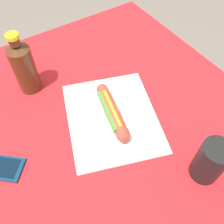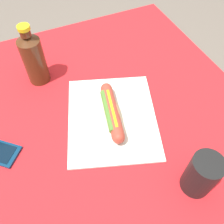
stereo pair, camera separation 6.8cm
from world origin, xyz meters
TOP-DOWN VIEW (x-y plane):
  - ground_plane at (0.00, 0.00)m, footprint 6.00×6.00m
  - dining_table at (0.00, 0.00)m, footprint 1.01×1.01m
  - paper_wrapper at (-0.04, -0.04)m, footprint 0.41×0.37m
  - hot_dog at (-0.04, -0.04)m, footprint 0.22×0.08m
  - soda_bottle at (0.23, 0.12)m, footprint 0.07×0.07m
  - drinking_cup at (-0.33, -0.15)m, footprint 0.08×0.08m

SIDE VIEW (x-z plane):
  - ground_plane at x=0.00m, z-range 0.00..0.00m
  - dining_table at x=0.00m, z-range 0.24..1.00m
  - paper_wrapper at x=-0.04m, z-range 0.75..0.76m
  - hot_dog at x=-0.04m, z-range 0.76..0.81m
  - drinking_cup at x=-0.33m, z-range 0.75..0.89m
  - soda_bottle at x=0.23m, z-range 0.74..0.96m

